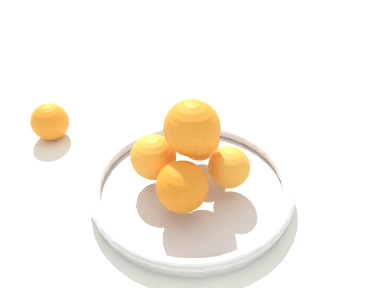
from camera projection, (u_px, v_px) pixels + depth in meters
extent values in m
plane|color=silver|center=(192.00, 193.00, 0.61)|extent=(4.00, 4.00, 0.00)
cylinder|color=silver|center=(192.00, 190.00, 0.60)|extent=(0.31, 0.31, 0.01)
torus|color=silver|center=(192.00, 183.00, 0.59)|extent=(0.32, 0.32, 0.02)
sphere|color=orange|center=(182.00, 187.00, 0.52)|extent=(0.07, 0.07, 0.07)
sphere|color=orange|center=(229.00, 167.00, 0.56)|extent=(0.06, 0.06, 0.06)
sphere|color=orange|center=(199.00, 140.00, 0.61)|extent=(0.07, 0.07, 0.07)
sphere|color=orange|center=(153.00, 157.00, 0.57)|extent=(0.07, 0.07, 0.07)
sphere|color=orange|center=(195.00, 127.00, 0.53)|extent=(0.08, 0.08, 0.08)
sphere|color=orange|center=(50.00, 122.00, 0.71)|extent=(0.07, 0.07, 0.07)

